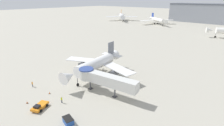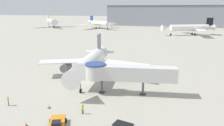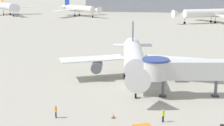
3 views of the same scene
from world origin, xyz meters
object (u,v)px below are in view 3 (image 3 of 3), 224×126
Objects in this scene: jet_bridge at (192,69)px; background_jet_blue_tail at (79,9)px; traffic_cone_near_nose at (113,115)px; background_jet_orange_tail at (7,7)px; ground_crew_wing_walker at (56,111)px; background_jet_black_tail at (209,13)px; main_airplane at (134,59)px; ground_crew_marshaller at (163,115)px.

background_jet_blue_tail is (-52.67, 130.42, 0.15)m from jet_bridge.
traffic_cone_near_nose is (-10.54, -10.04, -3.99)m from jet_bridge.
ground_crew_wing_walker is at bearing -103.31° from background_jet_orange_tail.
background_jet_blue_tail is at bearing 150.80° from ground_crew_wing_walker.
background_jet_black_tail is (114.16, -24.49, -0.54)m from background_jet_orange_tail.
main_airplane is 38.04× the size of traffic_cone_near_nose.
main_airplane is at bearing -97.20° from background_jet_orange_tail.
ground_crew_marshaller is (5.28, -17.03, -3.20)m from main_airplane.
main_airplane is at bearing 86.31° from traffic_cone_near_nose.
background_jet_orange_tail is at bearing 121.67° from traffic_cone_near_nose.
background_jet_blue_tail is at bearing 101.96° from main_airplane.
jet_bridge is 107.24m from background_jet_black_tail.
jet_bridge is at bearing -42.70° from main_airplane.
traffic_cone_near_nose is at bearing -100.88° from background_jet_orange_tail.
main_airplane is at bearing -124.27° from background_jet_blue_tail.
main_airplane is 11.61m from jet_bridge.
jet_bridge is 15.10m from traffic_cone_near_nose.
main_airplane is 1.54× the size of jet_bridge.
ground_crew_wing_walker is (-13.72, -0.91, 0.01)m from ground_crew_marshaller.
background_jet_orange_tail is (-97.17, 130.37, 0.91)m from jet_bridge.
traffic_cone_near_nose is at bearing -100.99° from main_airplane.
background_jet_orange_tail is (-86.63, 140.41, 4.90)m from traffic_cone_near_nose.
background_jet_black_tail is at bearing -54.66° from background_jet_orange_tail.
main_airplane is 20.08m from ground_crew_wing_walker.
main_airplane reaches higher than traffic_cone_near_nose.
traffic_cone_near_nose is at bearing -39.25° from background_jet_black_tail.
background_jet_blue_tail is at bearing -135.30° from background_jet_black_tail.
main_airplane is 102.62m from background_jet_black_tail.
background_jet_orange_tail reaches higher than ground_crew_marshaller.
background_jet_black_tail reaches higher than ground_crew_wing_walker.
traffic_cone_near_nose is (-1.08, -16.77, -3.84)m from main_airplane.
main_airplane is at bearing 69.40° from ground_crew_marshaller.
jet_bridge is 162.60m from background_jet_orange_tail.
ground_crew_marshaller is 0.05× the size of background_jet_black_tail.
traffic_cone_near_nose is 0.02× the size of background_jet_black_tail.
traffic_cone_near_nose is 6.40m from ground_crew_marshaller.
jet_bridge reaches higher than ground_crew_wing_walker.
jet_bridge is 140.65m from background_jet_blue_tail.
background_jet_blue_tail reaches higher than main_airplane.
jet_bridge is 10.46× the size of ground_crew_marshaller.
main_airplane is 17.23m from traffic_cone_near_nose.
main_airplane is 0.82× the size of background_jet_black_tail.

